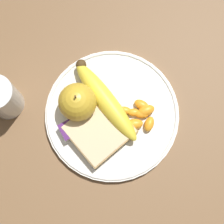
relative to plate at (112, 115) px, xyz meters
The scene contains 18 objects.
ground_plane 0.01m from the plate, ahead, with size 3.00×3.00×0.00m, color brown.
plate is the anchor object (origin of this frame).
juice_glass 0.22m from the plate, 144.24° to the left, with size 0.07×0.07×0.10m.
apple 0.08m from the plate, 137.46° to the left, with size 0.07×0.07×0.08m.
banana 0.04m from the plate, 80.82° to the left, with size 0.06×0.20×0.04m.
bread_slice 0.04m from the plate, 155.35° to the right, with size 0.13×0.13×0.02m.
fork 0.02m from the plate, 11.64° to the right, with size 0.16×0.10×0.00m.
jam_packet 0.09m from the plate, behind, with size 0.04×0.03×0.02m.
orange_segment_0 0.05m from the plate, 55.89° to the right, with size 0.04×0.03×0.02m.
orange_segment_1 0.03m from the plate, 15.70° to the right, with size 0.03×0.03×0.01m.
orange_segment_2 0.04m from the plate, 26.54° to the right, with size 0.03×0.03×0.01m.
orange_segment_3 0.08m from the plate, 45.76° to the right, with size 0.04×0.03×0.02m.
orange_segment_4 0.06m from the plate, 13.35° to the right, with size 0.03×0.04×0.02m.
orange_segment_5 0.03m from the plate, 85.23° to the right, with size 0.03×0.03×0.02m.
orange_segment_6 0.02m from the plate, 92.33° to the right, with size 0.02×0.03×0.02m.
orange_segment_7 0.07m from the plate, 24.96° to the right, with size 0.04×0.03×0.02m.
orange_segment_8 0.06m from the plate, 30.63° to the right, with size 0.03×0.03×0.02m.
orange_segment_9 0.02m from the plate, 15.89° to the right, with size 0.02×0.03×0.02m.
Camera 1 is at (-0.07, -0.13, 0.74)m, focal length 60.00 mm.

